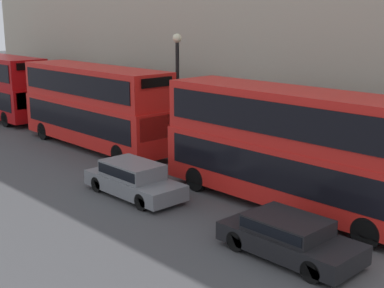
# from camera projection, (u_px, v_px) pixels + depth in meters

# --- Properties ---
(bus_leading) EXTENTS (2.59, 10.80, 4.44)m
(bus_leading) POSITION_uv_depth(u_px,v_px,m) (291.00, 144.00, 19.46)
(bus_leading) COLOR red
(bus_leading) RESTS_ON ground
(bus_second_in_queue) EXTENTS (2.59, 10.60, 4.39)m
(bus_second_in_queue) POSITION_uv_depth(u_px,v_px,m) (95.00, 103.00, 28.56)
(bus_second_in_queue) COLOR red
(bus_second_in_queue) RESTS_ON ground
(car_dark_sedan) EXTENTS (1.90, 4.27, 1.22)m
(car_dark_sedan) POSITION_uv_depth(u_px,v_px,m) (289.00, 236.00, 15.84)
(car_dark_sedan) COLOR black
(car_dark_sedan) RESTS_ON ground
(car_hatchback) EXTENTS (1.76, 4.53, 1.37)m
(car_hatchback) POSITION_uv_depth(u_px,v_px,m) (133.00, 178.00, 21.17)
(car_hatchback) COLOR slate
(car_hatchback) RESTS_ON ground
(street_lamp) EXTENTS (0.44, 0.44, 6.16)m
(street_lamp) POSITION_uv_depth(u_px,v_px,m) (177.00, 82.00, 26.18)
(street_lamp) COLOR black
(street_lamp) RESTS_ON ground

